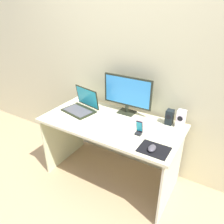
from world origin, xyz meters
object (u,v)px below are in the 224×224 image
object	(u,v)px
speaker_right	(181,119)
phone_in_dock	(139,130)
speaker_near_monitor	(169,117)
keyboard_external	(104,133)
monitor	(127,93)
mouse	(152,148)
laptop	(81,106)

from	to	relation	value
speaker_right	phone_in_dock	distance (m)	0.44
speaker_right	speaker_near_monitor	distance (m)	0.11
speaker_right	speaker_near_monitor	world-z (taller)	speaker_right
speaker_near_monitor	phone_in_dock	distance (m)	0.37
keyboard_external	phone_in_dock	bearing A→B (deg)	32.28
monitor	mouse	xyz separation A→B (m)	(0.49, -0.49, -0.21)
mouse	laptop	bearing A→B (deg)	160.60
speaker_near_monitor	keyboard_external	world-z (taller)	speaker_near_monitor
keyboard_external	phone_in_dock	size ratio (longest dim) A/B	2.86
keyboard_external	laptop	bearing A→B (deg)	152.20
laptop	keyboard_external	size ratio (longest dim) A/B	0.98
laptop	monitor	bearing A→B (deg)	24.07
speaker_near_monitor	mouse	size ratio (longest dim) A/B	1.50
monitor	speaker_right	size ratio (longest dim) A/B	3.15
keyboard_external	monitor	bearing A→B (deg)	94.41
speaker_right	keyboard_external	xyz separation A→B (m)	(-0.56, -0.49, -0.08)
mouse	keyboard_external	bearing A→B (deg)	176.38
monitor	speaker_near_monitor	xyz separation A→B (m)	(0.47, 0.00, -0.15)
speaker_near_monitor	laptop	bearing A→B (deg)	-167.49
speaker_right	mouse	size ratio (longest dim) A/B	1.73
monitor	laptop	bearing A→B (deg)	-155.93
keyboard_external	speaker_near_monitor	bearing A→B (deg)	49.46
monitor	laptop	distance (m)	0.54
monitor	speaker_near_monitor	distance (m)	0.49
mouse	phone_in_dock	distance (m)	0.26
speaker_right	phone_in_dock	world-z (taller)	speaker_right
speaker_right	laptop	xyz separation A→B (m)	(-1.04, -0.21, -0.04)
laptop	keyboard_external	world-z (taller)	laptop
phone_in_dock	speaker_near_monitor	bearing A→B (deg)	61.73
phone_in_dock	laptop	bearing A→B (deg)	170.99
speaker_near_monitor	keyboard_external	size ratio (longest dim) A/B	0.38
laptop	phone_in_dock	size ratio (longest dim) A/B	2.80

